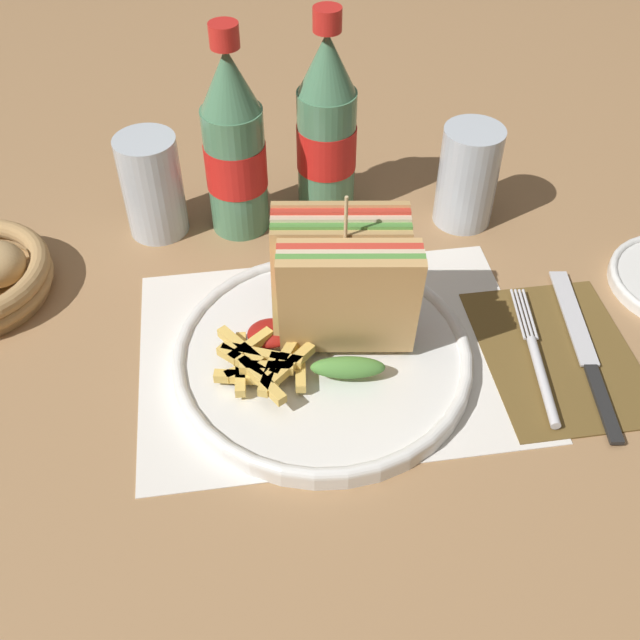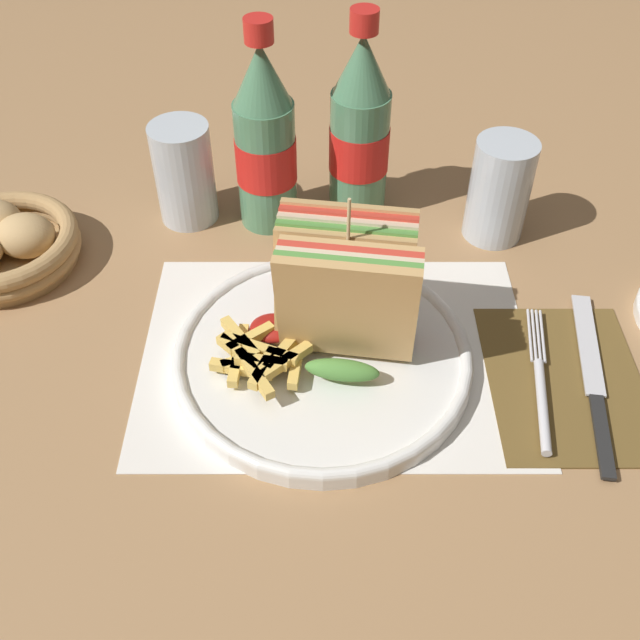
{
  "view_description": "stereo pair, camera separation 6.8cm",
  "coord_description": "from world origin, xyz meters",
  "px_view_note": "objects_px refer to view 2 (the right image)",
  "views": [
    {
      "loc": [
        -0.05,
        -0.46,
        0.52
      ],
      "look_at": [
        0.02,
        0.02,
        0.04
      ],
      "focal_mm": 42.0,
      "sensor_mm": 36.0,
      "label": 1
    },
    {
      "loc": [
        0.02,
        -0.47,
        0.52
      ],
      "look_at": [
        0.02,
        0.02,
        0.04
      ],
      "focal_mm": 42.0,
      "sensor_mm": 36.0,
      "label": 2
    }
  ],
  "objects_px": {
    "fork": "(539,389)",
    "glass_near": "(496,189)",
    "plate_main": "(320,358)",
    "knife": "(591,379)",
    "glass_far": "(182,179)",
    "coke_bottle_near": "(262,142)",
    "coke_bottle_far": "(357,132)",
    "club_sandwich": "(344,292)"
  },
  "relations": [
    {
      "from": "fork",
      "to": "glass_near",
      "type": "height_order",
      "value": "glass_near"
    },
    {
      "from": "plate_main",
      "to": "knife",
      "type": "bearing_deg",
      "value": -5.31
    },
    {
      "from": "knife",
      "to": "glass_near",
      "type": "xyz_separation_m",
      "value": [
        -0.06,
        0.22,
        0.05
      ]
    },
    {
      "from": "plate_main",
      "to": "glass_far",
      "type": "xyz_separation_m",
      "value": [
        -0.15,
        0.23,
        0.04
      ]
    },
    {
      "from": "coke_bottle_near",
      "to": "coke_bottle_far",
      "type": "height_order",
      "value": "same"
    },
    {
      "from": "fork",
      "to": "glass_near",
      "type": "distance_m",
      "value": 0.24
    },
    {
      "from": "knife",
      "to": "coke_bottle_near",
      "type": "distance_m",
      "value": 0.41
    },
    {
      "from": "club_sandwich",
      "to": "coke_bottle_far",
      "type": "distance_m",
      "value": 0.23
    },
    {
      "from": "coke_bottle_near",
      "to": "coke_bottle_far",
      "type": "relative_size",
      "value": 1.0
    },
    {
      "from": "club_sandwich",
      "to": "knife",
      "type": "distance_m",
      "value": 0.24
    },
    {
      "from": "plate_main",
      "to": "fork",
      "type": "relative_size",
      "value": 1.61
    },
    {
      "from": "plate_main",
      "to": "glass_far",
      "type": "distance_m",
      "value": 0.28
    },
    {
      "from": "glass_far",
      "to": "fork",
      "type": "bearing_deg",
      "value": -37.74
    },
    {
      "from": "coke_bottle_near",
      "to": "glass_near",
      "type": "height_order",
      "value": "coke_bottle_near"
    },
    {
      "from": "fork",
      "to": "coke_bottle_near",
      "type": "xyz_separation_m",
      "value": [
        -0.26,
        0.26,
        0.09
      ]
    },
    {
      "from": "plate_main",
      "to": "club_sandwich",
      "type": "relative_size",
      "value": 1.74
    },
    {
      "from": "glass_far",
      "to": "coke_bottle_near",
      "type": "bearing_deg",
      "value": -3.2
    },
    {
      "from": "plate_main",
      "to": "club_sandwich",
      "type": "height_order",
      "value": "club_sandwich"
    },
    {
      "from": "knife",
      "to": "glass_near",
      "type": "bearing_deg",
      "value": 112.17
    },
    {
      "from": "glass_near",
      "to": "glass_far",
      "type": "relative_size",
      "value": 1.0
    },
    {
      "from": "club_sandwich",
      "to": "coke_bottle_near",
      "type": "height_order",
      "value": "coke_bottle_near"
    },
    {
      "from": "coke_bottle_near",
      "to": "glass_near",
      "type": "xyz_separation_m",
      "value": [
        0.25,
        -0.03,
        -0.04
      ]
    },
    {
      "from": "club_sandwich",
      "to": "knife",
      "type": "bearing_deg",
      "value": -10.0
    },
    {
      "from": "coke_bottle_far",
      "to": "club_sandwich",
      "type": "bearing_deg",
      "value": -94.9
    },
    {
      "from": "glass_near",
      "to": "club_sandwich",
      "type": "bearing_deg",
      "value": -132.73
    },
    {
      "from": "plate_main",
      "to": "fork",
      "type": "bearing_deg",
      "value": -10.66
    },
    {
      "from": "fork",
      "to": "coke_bottle_near",
      "type": "bearing_deg",
      "value": 142.15
    },
    {
      "from": "club_sandwich",
      "to": "glass_far",
      "type": "bearing_deg",
      "value": 128.76
    },
    {
      "from": "plate_main",
      "to": "glass_far",
      "type": "bearing_deg",
      "value": 123.22
    },
    {
      "from": "fork",
      "to": "coke_bottle_far",
      "type": "xyz_separation_m",
      "value": [
        -0.15,
        0.28,
        0.09
      ]
    },
    {
      "from": "knife",
      "to": "coke_bottle_near",
      "type": "relative_size",
      "value": 0.94
    },
    {
      "from": "coke_bottle_near",
      "to": "glass_near",
      "type": "bearing_deg",
      "value": -6.05
    },
    {
      "from": "knife",
      "to": "coke_bottle_near",
      "type": "height_order",
      "value": "coke_bottle_near"
    },
    {
      "from": "club_sandwich",
      "to": "glass_near",
      "type": "distance_m",
      "value": 0.25
    },
    {
      "from": "plate_main",
      "to": "glass_near",
      "type": "bearing_deg",
      "value": 46.48
    },
    {
      "from": "fork",
      "to": "knife",
      "type": "relative_size",
      "value": 0.79
    },
    {
      "from": "plate_main",
      "to": "coke_bottle_far",
      "type": "bearing_deg",
      "value": 80.71
    },
    {
      "from": "knife",
      "to": "glass_near",
      "type": "relative_size",
      "value": 1.9
    },
    {
      "from": "glass_far",
      "to": "glass_near",
      "type": "bearing_deg",
      "value": -5.29
    },
    {
      "from": "coke_bottle_near",
      "to": "plate_main",
      "type": "bearing_deg",
      "value": -75.12
    },
    {
      "from": "club_sandwich",
      "to": "coke_bottle_near",
      "type": "xyz_separation_m",
      "value": [
        -0.08,
        0.21,
        0.02
      ]
    },
    {
      "from": "glass_near",
      "to": "glass_far",
      "type": "bearing_deg",
      "value": 174.71
    }
  ]
}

